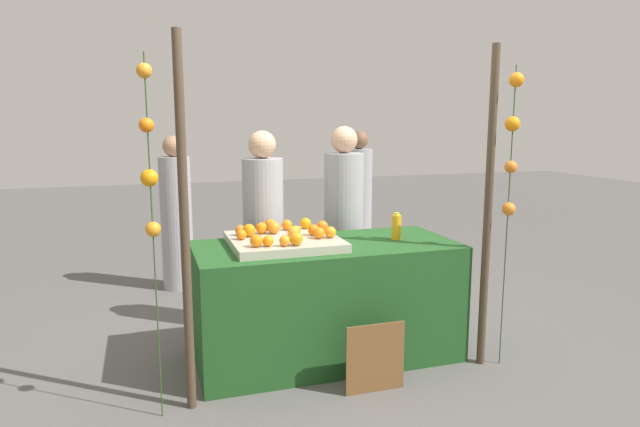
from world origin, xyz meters
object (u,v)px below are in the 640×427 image
Objects in this scene: chalkboard_sign at (375,358)px; vendor_left at (264,239)px; stall_counter at (326,300)px; vendor_right at (343,231)px; juice_bottle at (396,227)px; orange_0 at (274,228)px; orange_1 at (268,241)px.

chalkboard_sign is 1.49m from vendor_left.
stall_counter is 4.01× the size of chalkboard_sign.
vendor_right is (0.72, 0.04, 0.01)m from vendor_left.
vendor_right reaches higher than vendor_left.
juice_bottle reaches higher than chalkboard_sign.
vendor_right is (-0.15, 0.74, -0.16)m from juice_bottle.
orange_0 is at bearing 151.18° from stall_counter.
orange_1 is at bearing 144.83° from chalkboard_sign.
orange_1 is at bearing -100.03° from vendor_left.
juice_bottle is at bearing 55.03° from chalkboard_sign.
chalkboard_sign is at bearing -60.03° from orange_0.
vendor_left is at bearing 114.89° from stall_counter.
chalkboard_sign is at bearing -35.17° from orange_1.
vendor_right is at bearing 61.17° from stall_counter.
stall_counter is 1.14× the size of vendor_left.
orange_0 reaches higher than stall_counter.
orange_0 is 0.19× the size of chalkboard_sign.
juice_bottle is 0.43× the size of chalkboard_sign.
orange_1 is 1.03m from chalkboard_sign.
orange_1 is 0.16× the size of chalkboard_sign.
chalkboard_sign is at bearing -124.97° from juice_bottle.
orange_1 is at bearing -108.38° from orange_0.
orange_1 is (-0.13, -0.39, -0.01)m from orange_0.
juice_bottle is at bearing -1.59° from stall_counter.
vendor_left is (-0.87, 0.70, -0.18)m from juice_bottle.
orange_0 is 0.53m from vendor_left.
orange_1 is 0.04× the size of vendor_right.
stall_counter is 9.29× the size of juice_bottle.
juice_bottle is (1.02, 0.19, -0.00)m from orange_1.
vendor_right is (0.40, 0.73, 0.36)m from stall_counter.
vendor_left reaches higher than stall_counter.
vendor_right reaches higher than stall_counter.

